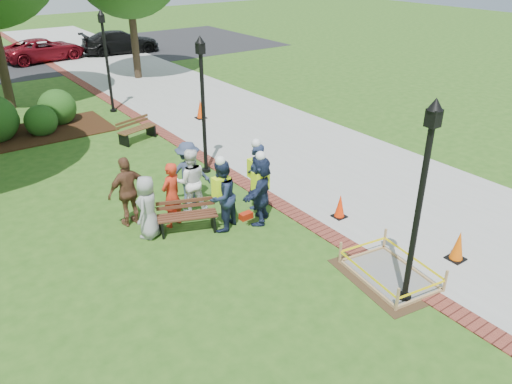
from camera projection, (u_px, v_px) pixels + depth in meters
ground at (268, 253)px, 11.85m from camera, size 100.00×100.00×0.00m
sidewalk at (222, 113)px, 21.73m from camera, size 6.00×60.00×0.02m
brick_edging at (153, 127)px, 20.03m from camera, size 0.50×60.00×0.03m
mulch_bed at (16, 137)px, 18.99m from camera, size 7.00×3.00×0.05m
parking_lot at (11, 61)px, 31.48m from camera, size 36.00×12.00×0.01m
wet_concrete_pad at (390, 268)px, 10.91m from camera, size 2.02×2.52×0.55m
bench_near at (188, 222)px, 12.65m from camera, size 1.57×1.00×0.81m
bench_far at (137, 134)px, 18.56m from camera, size 1.59×0.92×0.82m
cone_front at (458, 246)px, 11.44m from camera, size 0.39×0.39×0.76m
cone_back at (340, 206)px, 13.27m from camera, size 0.35×0.35×0.69m
cone_far at (200, 110)px, 20.87m from camera, size 0.41×0.41×0.81m
toolbox at (246, 216)px, 13.31m from camera, size 0.36×0.21×0.18m
lamp_near at (421, 192)px, 9.22m from camera, size 0.28×0.28×4.26m
lamp_mid at (203, 96)px, 15.04m from camera, size 0.28×0.28×4.26m
lamp_far at (106, 54)px, 20.85m from camera, size 0.28×0.28×4.26m
shrub_c at (44, 134)px, 19.35m from camera, size 1.23×1.23×1.23m
shrub_d at (60, 123)px, 20.55m from camera, size 1.51×1.51×1.51m
shrub_e at (10, 129)px, 19.88m from camera, size 0.86×0.86×0.86m
casual_person_a at (148, 207)px, 12.21m from camera, size 0.61×0.60×1.63m
casual_person_b at (171, 195)px, 12.67m from camera, size 0.65×0.54×1.75m
casual_person_c at (191, 181)px, 13.34m from camera, size 0.68×0.57×1.81m
casual_person_d at (128, 192)px, 12.71m from camera, size 0.63×0.43×1.87m
casual_person_e at (189, 173)px, 13.80m from camera, size 0.69×0.63×1.82m
hivis_worker_a at (260, 188)px, 12.81m from camera, size 0.69×0.67×1.98m
hivis_worker_b at (256, 174)px, 13.53m from camera, size 0.71×0.64×2.01m
hivis_worker_c at (221, 194)px, 12.44m from camera, size 0.71×0.62×2.02m
parked_car_c at (46, 61)px, 31.60m from camera, size 2.67×4.86×1.51m
parked_car_d at (122, 53)px, 33.84m from camera, size 2.65×5.11×1.60m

